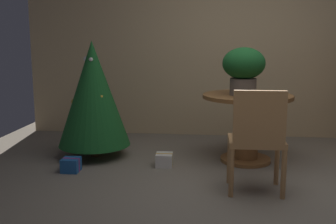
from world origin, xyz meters
name	(u,v)px	position (x,y,z in m)	size (l,w,h in m)	color
ground_plane	(255,192)	(0.00, 0.00, 0.00)	(6.60, 6.60, 0.00)	#756B5B
back_wall_panel	(240,43)	(0.00, 2.20, 1.30)	(6.00, 0.10, 2.60)	tan
round_dining_table	(247,120)	(0.00, 0.93, 0.47)	(0.98, 0.98, 0.75)	brown
flower_vase	(244,67)	(-0.06, 0.88, 1.05)	(0.45, 0.45, 0.51)	#665B51
wooden_chair_near	(257,135)	(0.00, -0.03, 0.52)	(0.48, 0.38, 0.92)	#B27F4C
holiday_tree	(93,94)	(-1.73, 0.94, 0.73)	(0.82, 0.82, 1.33)	brown
gift_box_blue	(71,165)	(-1.81, 0.37, 0.07)	(0.18, 0.17, 0.14)	#1E569E
gift_box_cream	(164,160)	(-0.88, 0.65, 0.07)	(0.18, 0.19, 0.14)	silver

